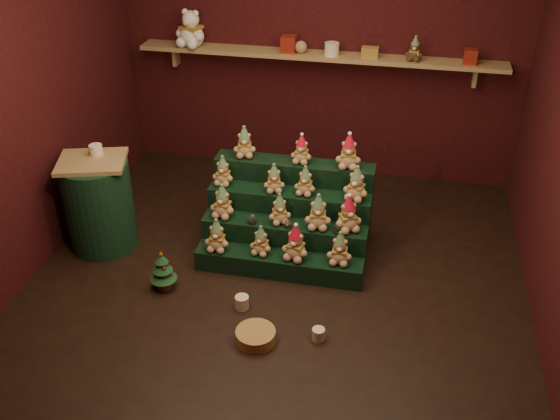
% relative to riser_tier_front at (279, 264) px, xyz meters
% --- Properties ---
extents(ground, '(4.00, 4.00, 0.00)m').
position_rel_riser_tier_front_xyz_m(ground, '(0.01, -0.05, -0.09)').
color(ground, black).
rests_on(ground, ground).
extents(back_wall, '(4.00, 0.10, 2.80)m').
position_rel_riser_tier_front_xyz_m(back_wall, '(0.01, 2.00, 1.31)').
color(back_wall, black).
rests_on(back_wall, ground).
extents(front_wall, '(4.00, 0.10, 2.80)m').
position_rel_riser_tier_front_xyz_m(front_wall, '(0.01, -2.10, 1.31)').
color(front_wall, black).
rests_on(front_wall, ground).
extents(left_wall, '(0.10, 4.00, 2.80)m').
position_rel_riser_tier_front_xyz_m(left_wall, '(-2.04, -0.05, 1.31)').
color(left_wall, black).
rests_on(left_wall, ground).
extents(back_shelf, '(3.60, 0.26, 0.24)m').
position_rel_riser_tier_front_xyz_m(back_shelf, '(0.01, 1.82, 1.20)').
color(back_shelf, tan).
rests_on(back_shelf, ground).
extents(riser_tier_front, '(1.40, 0.22, 0.18)m').
position_rel_riser_tier_front_xyz_m(riser_tier_front, '(0.00, 0.00, 0.00)').
color(riser_tier_front, black).
rests_on(riser_tier_front, ground).
extents(riser_tier_midfront, '(1.40, 0.22, 0.36)m').
position_rel_riser_tier_front_xyz_m(riser_tier_midfront, '(0.00, 0.22, 0.09)').
color(riser_tier_midfront, black).
rests_on(riser_tier_midfront, ground).
extents(riser_tier_midback, '(1.40, 0.22, 0.54)m').
position_rel_riser_tier_front_xyz_m(riser_tier_midback, '(0.00, 0.44, 0.18)').
color(riser_tier_midback, black).
rests_on(riser_tier_midback, ground).
extents(riser_tier_back, '(1.40, 0.22, 0.72)m').
position_rel_riser_tier_front_xyz_m(riser_tier_back, '(0.00, 0.66, 0.27)').
color(riser_tier_back, black).
rests_on(riser_tier_back, ground).
extents(teddy_0, '(0.20, 0.18, 0.28)m').
position_rel_riser_tier_front_xyz_m(teddy_0, '(-0.52, -0.02, 0.23)').
color(teddy_0, tan).
rests_on(teddy_0, riser_tier_front).
extents(teddy_1, '(0.21, 0.19, 0.25)m').
position_rel_riser_tier_front_xyz_m(teddy_1, '(-0.15, 0.01, 0.22)').
color(teddy_1, tan).
rests_on(teddy_1, riser_tier_front).
extents(teddy_2, '(0.26, 0.24, 0.31)m').
position_rel_riser_tier_front_xyz_m(teddy_2, '(0.14, -0.01, 0.24)').
color(teddy_2, tan).
rests_on(teddy_2, riser_tier_front).
extents(teddy_3, '(0.20, 0.18, 0.28)m').
position_rel_riser_tier_front_xyz_m(teddy_3, '(0.50, 0.01, 0.23)').
color(teddy_3, tan).
rests_on(teddy_3, riser_tier_front).
extents(teddy_4, '(0.23, 0.22, 0.30)m').
position_rel_riser_tier_front_xyz_m(teddy_4, '(-0.53, 0.22, 0.42)').
color(teddy_4, tan).
rests_on(teddy_4, riser_tier_midfront).
extents(teddy_5, '(0.24, 0.23, 0.26)m').
position_rel_riser_tier_front_xyz_m(teddy_5, '(-0.04, 0.23, 0.40)').
color(teddy_5, tan).
rests_on(teddy_5, riser_tier_midfront).
extents(teddy_6, '(0.24, 0.22, 0.30)m').
position_rel_riser_tier_front_xyz_m(teddy_6, '(0.28, 0.22, 0.42)').
color(teddy_6, tan).
rests_on(teddy_6, riser_tier_midfront).
extents(teddy_7, '(0.29, 0.28, 0.31)m').
position_rel_riser_tier_front_xyz_m(teddy_7, '(0.53, 0.23, 0.43)').
color(teddy_7, tan).
rests_on(teddy_7, riser_tier_midfront).
extents(teddy_8, '(0.19, 0.18, 0.26)m').
position_rel_riser_tier_front_xyz_m(teddy_8, '(-0.59, 0.46, 0.58)').
color(teddy_8, tan).
rests_on(teddy_8, riser_tier_midback).
extents(teddy_9, '(0.21, 0.20, 0.25)m').
position_rel_riser_tier_front_xyz_m(teddy_9, '(-0.13, 0.43, 0.58)').
color(teddy_9, tan).
rests_on(teddy_9, riser_tier_midback).
extents(teddy_10, '(0.20, 0.18, 0.25)m').
position_rel_riser_tier_front_xyz_m(teddy_10, '(0.14, 0.43, 0.58)').
color(teddy_10, tan).
rests_on(teddy_10, riser_tier_midback).
extents(teddy_11, '(0.26, 0.24, 0.30)m').
position_rel_riser_tier_front_xyz_m(teddy_11, '(0.56, 0.44, 0.60)').
color(teddy_11, tan).
rests_on(teddy_11, riser_tier_midback).
extents(teddy_12, '(0.23, 0.21, 0.27)m').
position_rel_riser_tier_front_xyz_m(teddy_12, '(-0.45, 0.67, 0.77)').
color(teddy_12, tan).
rests_on(teddy_12, riser_tier_back).
extents(teddy_13, '(0.19, 0.18, 0.25)m').
position_rel_riser_tier_front_xyz_m(teddy_13, '(0.06, 0.65, 0.76)').
color(teddy_13, tan).
rests_on(teddy_13, riser_tier_back).
extents(teddy_14, '(0.23, 0.21, 0.30)m').
position_rel_riser_tier_front_xyz_m(teddy_14, '(0.46, 0.65, 0.78)').
color(teddy_14, tan).
rests_on(teddy_14, riser_tier_back).
extents(snow_globe_a, '(0.07, 0.07, 0.09)m').
position_rel_riser_tier_front_xyz_m(snow_globe_a, '(-0.26, 0.16, 0.32)').
color(snow_globe_a, black).
rests_on(snow_globe_a, riser_tier_midfront).
extents(snow_globe_b, '(0.06, 0.06, 0.08)m').
position_rel_riser_tier_front_xyz_m(snow_globe_b, '(0.04, 0.16, 0.31)').
color(snow_globe_b, black).
rests_on(snow_globe_b, riser_tier_midfront).
extents(snow_globe_c, '(0.07, 0.07, 0.09)m').
position_rel_riser_tier_front_xyz_m(snow_globe_c, '(0.45, 0.16, 0.32)').
color(snow_globe_c, black).
rests_on(snow_globe_c, riser_tier_midfront).
extents(side_table, '(0.66, 0.60, 0.84)m').
position_rel_riser_tier_front_xyz_m(side_table, '(-1.61, 0.11, 0.33)').
color(side_table, tan).
rests_on(side_table, ground).
extents(table_ornament, '(0.11, 0.11, 0.09)m').
position_rel_riser_tier_front_xyz_m(table_ornament, '(-1.61, 0.21, 0.80)').
color(table_ornament, beige).
rests_on(table_ornament, side_table).
extents(mini_christmas_tree, '(0.22, 0.22, 0.37)m').
position_rel_riser_tier_front_xyz_m(mini_christmas_tree, '(-0.86, -0.39, 0.09)').
color(mini_christmas_tree, '#4A2C1A').
rests_on(mini_christmas_tree, ground).
extents(mug_left, '(0.11, 0.11, 0.11)m').
position_rel_riser_tier_front_xyz_m(mug_left, '(-0.19, -0.49, -0.04)').
color(mug_left, beige).
rests_on(mug_left, ground).
extents(mug_right, '(0.09, 0.09, 0.09)m').
position_rel_riser_tier_front_xyz_m(mug_right, '(0.45, -0.72, -0.04)').
color(mug_right, beige).
rests_on(mug_right, ground).
extents(wicker_basket, '(0.34, 0.34, 0.09)m').
position_rel_riser_tier_front_xyz_m(wicker_basket, '(0.01, -0.83, -0.04)').
color(wicker_basket, '#A88144').
rests_on(wicker_basket, ground).
extents(white_bear, '(0.40, 0.38, 0.46)m').
position_rel_riser_tier_front_xyz_m(white_bear, '(-1.27, 1.79, 1.46)').
color(white_bear, white).
rests_on(white_bear, back_shelf).
extents(brown_bear, '(0.18, 0.16, 0.23)m').
position_rel_riser_tier_front_xyz_m(brown_bear, '(0.92, 1.79, 1.34)').
color(brown_bear, '#492E18').
rests_on(brown_bear, back_shelf).
extents(gift_tin_red_a, '(0.14, 0.14, 0.16)m').
position_rel_riser_tier_front_xyz_m(gift_tin_red_a, '(-0.28, 1.80, 1.31)').
color(gift_tin_red_a, maroon).
rests_on(gift_tin_red_a, back_shelf).
extents(gift_tin_cream, '(0.14, 0.14, 0.12)m').
position_rel_riser_tier_front_xyz_m(gift_tin_cream, '(0.14, 1.80, 1.29)').
color(gift_tin_cream, beige).
rests_on(gift_tin_cream, back_shelf).
extents(gift_tin_red_b, '(0.12, 0.12, 0.14)m').
position_rel_riser_tier_front_xyz_m(gift_tin_red_b, '(1.43, 1.80, 1.30)').
color(gift_tin_red_b, maroon).
rests_on(gift_tin_red_b, back_shelf).
extents(shelf_plush_ball, '(0.12, 0.12, 0.12)m').
position_rel_riser_tier_front_xyz_m(shelf_plush_ball, '(-0.16, 1.80, 1.29)').
color(shelf_plush_ball, tan).
rests_on(shelf_plush_ball, back_shelf).
extents(scarf_gift_box, '(0.16, 0.10, 0.10)m').
position_rel_riser_tier_front_xyz_m(scarf_gift_box, '(0.50, 1.80, 1.28)').
color(scarf_gift_box, orange).
rests_on(scarf_gift_box, back_shelf).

